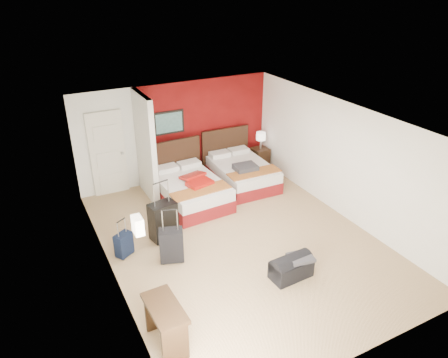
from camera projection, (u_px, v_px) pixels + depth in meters
ground at (239, 240)px, 8.44m from camera, size 6.50×6.50×0.00m
room_walls at (145, 170)px, 8.44m from camera, size 5.02×6.52×2.50m
red_accent_panel at (204, 128)px, 10.77m from camera, size 3.50×0.04×2.50m
partition_wall at (146, 148)px, 9.55m from camera, size 0.12×1.20×2.50m
entry_door at (108, 154)px, 9.81m from camera, size 0.82×0.06×2.05m
bed_left at (191, 192)px, 9.69m from camera, size 1.42×1.96×0.57m
bed_right at (243, 174)px, 10.55m from camera, size 1.32×1.85×0.54m
red_suitcase_open at (196, 180)px, 9.51m from camera, size 0.71×0.87×0.10m
jacket_bundle at (245, 167)px, 10.12m from camera, size 0.56×0.46×0.13m
nightstand at (260, 158)px, 11.43m from camera, size 0.43×0.43×0.57m
table_lamp at (261, 141)px, 11.20m from camera, size 0.26×0.26×0.45m
suitcase_black at (163, 222)px, 8.31m from camera, size 0.58×0.42×0.78m
suitcase_charcoal at (172, 246)px, 7.70m from camera, size 0.50×0.40×0.64m
suitcase_navy at (124, 246)px, 7.88m from camera, size 0.38×0.34×0.45m
duffel_bag at (291, 268)px, 7.34m from camera, size 0.75×0.43×0.37m
jacket_draped at (301, 257)px, 7.27m from camera, size 0.47×0.42×0.06m
desk at (166, 325)px, 5.93m from camera, size 0.45×0.86×0.71m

